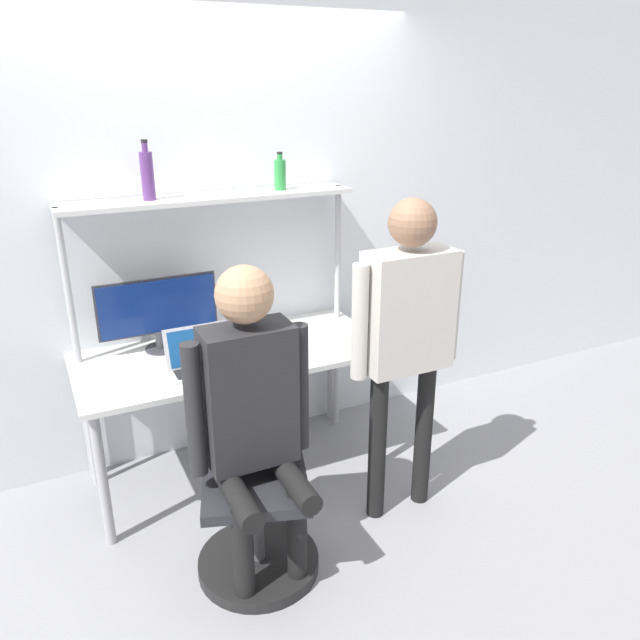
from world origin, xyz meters
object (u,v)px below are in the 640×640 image
object	(u,v)px
person_seated	(252,404)
laptop	(200,357)
office_chair	(256,511)
bottle_green	(280,174)
cell_phone	(251,359)
person_standing	(407,323)
monitor	(158,310)
bottle_purple	(147,175)

from	to	relation	value
person_seated	laptop	bearing A→B (deg)	93.39
laptop	office_chair	distance (m)	0.82
laptop	person_seated	bearing A→B (deg)	-86.61
bottle_green	office_chair	bearing A→B (deg)	-119.49
cell_phone	person_standing	distance (m)	0.86
office_chair	bottle_green	xyz separation A→B (m)	(0.55, 0.98, 1.36)
bottle_green	cell_phone	bearing A→B (deg)	-132.60
laptop	person_standing	xyz separation A→B (m)	(0.87, -0.56, 0.24)
monitor	person_standing	size ratio (longest dim) A/B	0.39
office_chair	bottle_green	distance (m)	1.77
laptop	cell_phone	distance (m)	0.27
office_chair	person_standing	world-z (taller)	person_standing
office_chair	bottle_green	bearing A→B (deg)	60.51
person_seated	bottle_green	world-z (taller)	bottle_green
laptop	office_chair	size ratio (longest dim) A/B	0.35
laptop	bottle_purple	xyz separation A→B (m)	(-0.11, 0.35, 0.88)
cell_phone	person_seated	distance (m)	0.70
monitor	bottle_purple	bearing A→B (deg)	53.69
monitor	office_chair	size ratio (longest dim) A/B	0.68
monitor	bottle_purple	xyz separation A→B (m)	(0.02, 0.02, 0.71)
office_chair	person_seated	bearing A→B (deg)	-106.35
monitor	person_standing	xyz separation A→B (m)	(0.99, -0.89, 0.07)
laptop	person_seated	xyz separation A→B (m)	(0.04, -0.67, 0.05)
office_chair	bottle_purple	xyz separation A→B (m)	(-0.16, 0.98, 1.40)
bottle_purple	cell_phone	bearing A→B (deg)	-45.34
laptop	bottle_green	bearing A→B (deg)	30.01
office_chair	person_standing	bearing A→B (deg)	4.59
monitor	cell_phone	world-z (taller)	monitor
cell_phone	person_seated	bearing A→B (deg)	-108.96
cell_phone	bottle_green	xyz separation A→B (m)	(0.34, 0.37, 0.89)
bottle_green	bottle_purple	distance (m)	0.72
person_seated	person_standing	size ratio (longest dim) A/B	0.89
laptop	office_chair	bearing A→B (deg)	-85.23
cell_phone	office_chair	size ratio (longest dim) A/B	0.16
monitor	office_chair	world-z (taller)	monitor
laptop	cell_phone	bearing A→B (deg)	-5.15
person_standing	person_seated	bearing A→B (deg)	-172.53
monitor	laptop	world-z (taller)	monitor
bottle_purple	laptop	bearing A→B (deg)	-73.03
bottle_green	bottle_purple	size ratio (longest dim) A/B	0.69
monitor	bottle_purple	size ratio (longest dim) A/B	2.16
monitor	cell_phone	size ratio (longest dim) A/B	4.26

